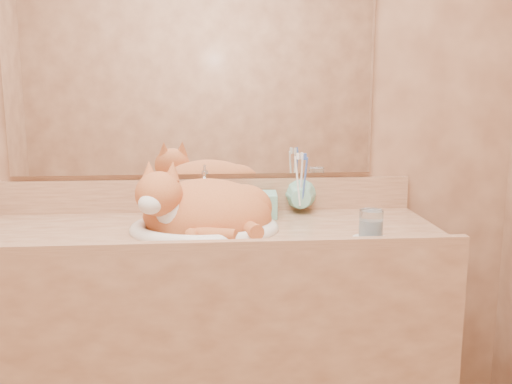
{
  "coord_description": "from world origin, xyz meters",
  "views": [
    {
      "loc": [
        0.06,
        -1.08,
        1.31
      ],
      "look_at": [
        0.2,
        0.7,
        0.97
      ],
      "focal_mm": 40.0,
      "sensor_mm": 36.0,
      "label": 1
    }
  ],
  "objects": [
    {
      "name": "wall_back",
      "position": [
        0.0,
        1.0,
        1.25
      ],
      "size": [
        2.4,
        0.02,
        2.5
      ],
      "primitive_type": "cube",
      "color": "brown",
      "rests_on": "ground"
    },
    {
      "name": "vanity_counter",
      "position": [
        0.0,
        0.72,
        0.42
      ],
      "size": [
        1.6,
        0.55,
        0.85
      ],
      "primitive_type": null,
      "color": "#8D5B3F",
      "rests_on": "floor"
    },
    {
      "name": "mirror",
      "position": [
        0.0,
        0.99,
        1.39
      ],
      "size": [
        1.3,
        0.02,
        0.8
      ],
      "primitive_type": "cube",
      "color": "white",
      "rests_on": "wall_back"
    },
    {
      "name": "sink_basin",
      "position": [
        0.04,
        0.7,
        0.92
      ],
      "size": [
        0.53,
        0.47,
        0.15
      ],
      "primitive_type": null,
      "rotation": [
        0.0,
        0.0,
        0.2
      ],
      "color": "white",
      "rests_on": "vanity_counter"
    },
    {
      "name": "faucet",
      "position": [
        0.04,
        0.88,
        0.93
      ],
      "size": [
        0.04,
        0.11,
        0.15
      ],
      "primitive_type": null,
      "rotation": [
        0.0,
        0.0,
        -0.04
      ],
      "color": "silver",
      "rests_on": "vanity_counter"
    },
    {
      "name": "cat",
      "position": [
        0.03,
        0.72,
        0.92
      ],
      "size": [
        0.5,
        0.44,
        0.23
      ],
      "primitive_type": null,
      "rotation": [
        0.0,
        0.0,
        -0.24
      ],
      "color": "#B45429",
      "rests_on": "sink_basin"
    },
    {
      "name": "soap_dispenser",
      "position": [
        0.25,
        0.83,
        0.94
      ],
      "size": [
        0.09,
        0.09,
        0.19
      ],
      "primitive_type": "imported",
      "rotation": [
        0.0,
        0.0,
        -0.07
      ],
      "color": "#80CDB6",
      "rests_on": "vanity_counter"
    },
    {
      "name": "toothbrush_cup",
      "position": [
        0.38,
        0.89,
        0.91
      ],
      "size": [
        0.13,
        0.13,
        0.11
      ],
      "primitive_type": "imported",
      "rotation": [
        0.0,
        0.0,
        -0.12
      ],
      "color": "#80CDB6",
      "rests_on": "vanity_counter"
    },
    {
      "name": "toothbrushes",
      "position": [
        0.38,
        0.89,
        0.98
      ],
      "size": [
        0.04,
        0.04,
        0.23
      ],
      "primitive_type": null,
      "color": "white",
      "rests_on": "toothbrush_cup"
    },
    {
      "name": "saucer",
      "position": [
        0.53,
        0.54,
        0.85
      ],
      "size": [
        0.11,
        0.11,
        0.01
      ],
      "primitive_type": "cylinder",
      "color": "white",
      "rests_on": "vanity_counter"
    },
    {
      "name": "water_glass",
      "position": [
        0.53,
        0.54,
        0.9
      ],
      "size": [
        0.07,
        0.07,
        0.08
      ],
      "primitive_type": "cylinder",
      "color": "white",
      "rests_on": "saucer"
    }
  ]
}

